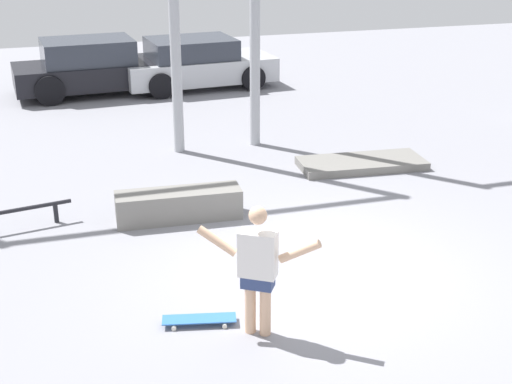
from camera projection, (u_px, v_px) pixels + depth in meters
name	position (u px, v px, depth m)	size (l,w,h in m)	color
ground_plane	(318.00, 269.00, 9.28)	(36.00, 36.00, 0.00)	gray
skateboarder	(258.00, 266.00, 7.58)	(1.19, 0.82, 1.51)	#DBAD89
skateboard	(199.00, 319.00, 8.03)	(0.86, 0.38, 0.08)	#2D66B2
grind_box	(179.00, 205.00, 10.71)	(1.88, 0.52, 0.46)	slate
manual_pad	(362.00, 163.00, 12.95)	(2.27, 0.93, 0.14)	slate
parked_car_black	(93.00, 67.00, 17.98)	(4.11, 2.14, 1.38)	black
parked_car_silver	(196.00, 63.00, 18.64)	(4.06, 2.23, 1.28)	#B7BABF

